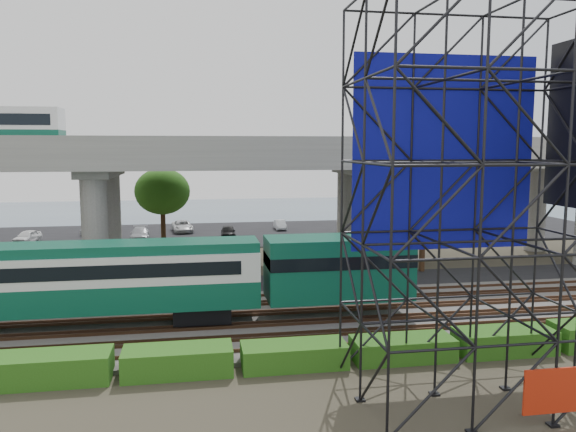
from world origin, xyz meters
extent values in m
plane|color=#474233|center=(0.00, 0.00, 0.00)|extent=(140.00, 140.00, 0.00)
cube|color=slate|center=(0.00, 2.00, 0.10)|extent=(90.00, 12.00, 0.20)
cube|color=black|center=(0.00, 10.50, 0.04)|extent=(90.00, 5.00, 0.08)
cube|color=black|center=(0.00, 34.00, 0.04)|extent=(90.00, 18.00, 0.08)
cube|color=#40526A|center=(0.00, 56.00, 0.01)|extent=(140.00, 40.00, 0.03)
cube|color=#472D1E|center=(0.00, -2.72, 0.28)|extent=(90.00, 0.08, 0.16)
cube|color=#472D1E|center=(0.00, -1.28, 0.28)|extent=(90.00, 0.08, 0.16)
cube|color=#472D1E|center=(0.00, -0.72, 0.28)|extent=(90.00, 0.08, 0.16)
cube|color=#472D1E|center=(0.00, 0.72, 0.28)|extent=(90.00, 0.08, 0.16)
cube|color=#472D1E|center=(0.00, 1.28, 0.28)|extent=(90.00, 0.08, 0.16)
cube|color=#472D1E|center=(0.00, 2.72, 0.28)|extent=(90.00, 0.08, 0.16)
cube|color=#472D1E|center=(0.00, 3.28, 0.28)|extent=(90.00, 0.08, 0.16)
cube|color=#472D1E|center=(0.00, 4.72, 0.28)|extent=(90.00, 0.08, 0.16)
cube|color=#472D1E|center=(0.00, 5.28, 0.28)|extent=(90.00, 0.08, 0.16)
cube|color=#472D1E|center=(0.00, 6.72, 0.28)|extent=(90.00, 0.08, 0.16)
cube|color=black|center=(-2.88, 2.00, 0.81)|extent=(3.00, 2.20, 0.90)
cube|color=#0A4A36|center=(-9.38, 2.00, 1.96)|extent=(19.00, 3.00, 1.40)
cube|color=silver|center=(-9.38, 2.00, 3.41)|extent=(19.00, 3.00, 1.50)
cube|color=#0A4A36|center=(-9.38, 2.00, 4.41)|extent=(19.00, 2.60, 0.50)
cube|color=black|center=(-8.38, 2.00, 3.46)|extent=(15.00, 3.06, 0.70)
cube|color=#0A4A36|center=(4.62, 2.00, 2.96)|extent=(8.00, 3.00, 3.40)
cube|color=#9E9B93|center=(0.00, 16.00, 8.60)|extent=(80.00, 12.00, 1.20)
cube|color=#9E9B93|center=(0.00, 10.25, 9.75)|extent=(80.00, 0.50, 1.10)
cube|color=#9E9B93|center=(0.00, 21.75, 9.75)|extent=(80.00, 0.50, 1.10)
cylinder|color=#9E9B93|center=(-10.00, 12.50, 4.00)|extent=(1.80, 1.80, 8.00)
cylinder|color=#9E9B93|center=(-10.00, 19.50, 4.00)|extent=(1.80, 1.80, 8.00)
cube|color=#9E9B93|center=(-10.00, 16.00, 7.70)|extent=(2.40, 9.00, 0.60)
cylinder|color=#9E9B93|center=(10.00, 12.50, 4.00)|extent=(1.80, 1.80, 8.00)
cylinder|color=#9E9B93|center=(10.00, 19.50, 4.00)|extent=(1.80, 1.80, 8.00)
cube|color=#9E9B93|center=(10.00, 16.00, 7.70)|extent=(2.40, 9.00, 0.60)
cylinder|color=#9E9B93|center=(28.00, 19.50, 4.00)|extent=(1.80, 1.80, 8.00)
cube|color=#9E9B93|center=(28.00, 16.00, 7.70)|extent=(2.40, 9.00, 0.60)
cube|color=#0C0F8B|center=(7.39, -4.95, 9.30)|extent=(8.10, 0.08, 8.25)
cube|color=red|center=(8.89, -11.05, 1.30)|extent=(2.40, 0.08, 1.60)
cube|color=black|center=(7.39, -8.00, 0.04)|extent=(9.36, 6.36, 0.08)
cube|color=#255413|center=(-9.00, -4.30, 0.60)|extent=(4.60, 1.80, 1.20)
cube|color=#255413|center=(-4.00, -4.30, 0.58)|extent=(4.60, 1.80, 1.15)
cube|color=#255413|center=(1.00, -4.30, 0.52)|extent=(4.60, 1.80, 1.03)
cube|color=#255413|center=(6.00, -4.30, 0.51)|extent=(4.60, 1.80, 1.01)
cube|color=#255413|center=(11.00, -4.30, 0.56)|extent=(4.60, 1.80, 1.12)
cylinder|color=#382314|center=(14.00, 12.50, 2.40)|extent=(0.44, 0.44, 4.80)
ellipsoid|color=#255413|center=(14.00, 12.50, 5.60)|extent=(4.94, 4.94, 4.18)
cylinder|color=#382314|center=(-6.00, 24.00, 2.40)|extent=(0.44, 0.44, 4.80)
ellipsoid|color=#255413|center=(-6.00, 24.00, 5.60)|extent=(4.94, 4.94, 4.18)
imported|color=white|center=(-19.64, 31.00, 0.72)|extent=(2.28, 3.97, 1.27)
imported|color=gray|center=(-14.36, 36.00, 0.68)|extent=(1.79, 3.81, 1.21)
imported|color=#9C9EA3|center=(-8.72, 31.00, 0.72)|extent=(2.04, 4.53, 1.29)
imported|color=silver|center=(-4.56, 36.00, 0.71)|extent=(2.64, 4.78, 1.27)
imported|color=black|center=(0.28, 31.00, 0.72)|extent=(1.64, 3.78, 1.27)
imported|color=silver|center=(6.58, 36.00, 0.62)|extent=(1.16, 3.29, 1.08)
imported|color=white|center=(13.40, 31.00, 0.74)|extent=(1.84, 4.53, 1.31)
imported|color=#B2B4BB|center=(18.54, 36.00, 0.66)|extent=(2.59, 4.42, 1.16)
camera|label=1|loc=(-3.18, -27.56, 9.58)|focal=35.00mm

